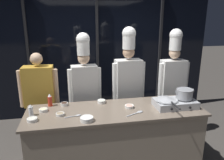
{
  "coord_description": "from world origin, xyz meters",
  "views": [
    {
      "loc": [
        -0.55,
        -2.69,
        2.14
      ],
      "look_at": [
        0.0,
        0.25,
        1.27
      ],
      "focal_mm": 35.0,
      "sensor_mm": 36.0,
      "label": 1
    }
  ],
  "objects_px": {
    "squeeze_bottle_chili": "(50,100)",
    "person_guest": "(40,93)",
    "serving_spoon_slotted": "(138,112)",
    "prep_bowl_garlic": "(32,119)",
    "prep_bowl_noodles": "(43,110)",
    "serving_spoon_solid": "(76,116)",
    "prep_bowl_mushrooms": "(60,114)",
    "chef_head": "(85,83)",
    "stock_pot": "(184,94)",
    "frying_pan": "(167,99)",
    "prep_bowl_bean_sprouts": "(101,101)",
    "prep_bowl_soy_glaze": "(64,104)",
    "portable_stove": "(175,103)",
    "prep_bowl_shrimp": "(129,106)",
    "squeeze_bottle_clear": "(31,110)",
    "chef_sous": "(128,78)",
    "prep_bowl_rice": "(87,119)",
    "chef_line": "(173,77)"
  },
  "relations": [
    {
      "from": "prep_bowl_shrimp",
      "to": "prep_bowl_soy_glaze",
      "type": "xyz_separation_m",
      "value": [
        -0.89,
        0.24,
        0.0
      ]
    },
    {
      "from": "prep_bowl_mushrooms",
      "to": "prep_bowl_garlic",
      "type": "bearing_deg",
      "value": -162.7
    },
    {
      "from": "prep_bowl_bean_sprouts",
      "to": "serving_spoon_slotted",
      "type": "bearing_deg",
      "value": -45.54
    },
    {
      "from": "stock_pot",
      "to": "prep_bowl_noodles",
      "type": "relative_size",
      "value": 2.22
    },
    {
      "from": "frying_pan",
      "to": "prep_bowl_mushrooms",
      "type": "bearing_deg",
      "value": 179.47
    },
    {
      "from": "prep_bowl_mushrooms",
      "to": "prep_bowl_soy_glaze",
      "type": "relative_size",
      "value": 1.08
    },
    {
      "from": "squeeze_bottle_clear",
      "to": "serving_spoon_slotted",
      "type": "height_order",
      "value": "squeeze_bottle_clear"
    },
    {
      "from": "chef_head",
      "to": "prep_bowl_rice",
      "type": "bearing_deg",
      "value": 82.95
    },
    {
      "from": "prep_bowl_noodles",
      "to": "squeeze_bottle_chili",
      "type": "bearing_deg",
      "value": 66.27
    },
    {
      "from": "frying_pan",
      "to": "prep_bowl_mushrooms",
      "type": "relative_size",
      "value": 4.94
    },
    {
      "from": "prep_bowl_soy_glaze",
      "to": "chef_head",
      "type": "relative_size",
      "value": 0.05
    },
    {
      "from": "chef_head",
      "to": "stock_pot",
      "type": "bearing_deg",
      "value": 146.81
    },
    {
      "from": "squeeze_bottle_chili",
      "to": "prep_bowl_bean_sprouts",
      "type": "distance_m",
      "value": 0.73
    },
    {
      "from": "serving_spoon_slotted",
      "to": "prep_bowl_garlic",
      "type": "bearing_deg",
      "value": 179.46
    },
    {
      "from": "stock_pot",
      "to": "squeeze_bottle_clear",
      "type": "relative_size",
      "value": 1.66
    },
    {
      "from": "squeeze_bottle_chili",
      "to": "person_guest",
      "type": "relative_size",
      "value": 0.11
    },
    {
      "from": "frying_pan",
      "to": "prep_bowl_bean_sprouts",
      "type": "height_order",
      "value": "frying_pan"
    },
    {
      "from": "squeeze_bottle_chili",
      "to": "serving_spoon_slotted",
      "type": "relative_size",
      "value": 0.69
    },
    {
      "from": "squeeze_bottle_clear",
      "to": "person_guest",
      "type": "xyz_separation_m",
      "value": [
        0.02,
        0.69,
        -0.02
      ]
    },
    {
      "from": "prep_bowl_soy_glaze",
      "to": "serving_spoon_slotted",
      "type": "height_order",
      "value": "prep_bowl_soy_glaze"
    },
    {
      "from": "frying_pan",
      "to": "squeeze_bottle_chili",
      "type": "height_order",
      "value": "squeeze_bottle_chili"
    },
    {
      "from": "prep_bowl_mushrooms",
      "to": "serving_spoon_solid",
      "type": "distance_m",
      "value": 0.21
    },
    {
      "from": "prep_bowl_soy_glaze",
      "to": "prep_bowl_mushrooms",
      "type": "bearing_deg",
      "value": -98.08
    },
    {
      "from": "prep_bowl_mushrooms",
      "to": "chef_head",
      "type": "xyz_separation_m",
      "value": [
        0.37,
        0.73,
        0.18
      ]
    },
    {
      "from": "prep_bowl_rice",
      "to": "serving_spoon_slotted",
      "type": "relative_size",
      "value": 0.62
    },
    {
      "from": "squeeze_bottle_clear",
      "to": "prep_bowl_rice",
      "type": "xyz_separation_m",
      "value": [
        0.69,
        -0.29,
        -0.04
      ]
    },
    {
      "from": "prep_bowl_garlic",
      "to": "serving_spoon_slotted",
      "type": "height_order",
      "value": "prep_bowl_garlic"
    },
    {
      "from": "stock_pot",
      "to": "person_guest",
      "type": "xyz_separation_m",
      "value": [
        -2.05,
        0.76,
        -0.13
      ]
    },
    {
      "from": "prep_bowl_noodles",
      "to": "prep_bowl_soy_glaze",
      "type": "relative_size",
      "value": 1.11
    },
    {
      "from": "prep_bowl_noodles",
      "to": "chef_sous",
      "type": "distance_m",
      "value": 1.46
    },
    {
      "from": "chef_head",
      "to": "serving_spoon_solid",
      "type": "bearing_deg",
      "value": 73.28
    },
    {
      "from": "chef_line",
      "to": "prep_bowl_soy_glaze",
      "type": "bearing_deg",
      "value": 11.35
    },
    {
      "from": "prep_bowl_noodles",
      "to": "serving_spoon_solid",
      "type": "bearing_deg",
      "value": -28.69
    },
    {
      "from": "portable_stove",
      "to": "prep_bowl_shrimp",
      "type": "bearing_deg",
      "value": 172.51
    },
    {
      "from": "prep_bowl_shrimp",
      "to": "prep_bowl_soy_glaze",
      "type": "distance_m",
      "value": 0.93
    },
    {
      "from": "stock_pot",
      "to": "squeeze_bottle_chili",
      "type": "relative_size",
      "value": 1.4
    },
    {
      "from": "prep_bowl_rice",
      "to": "chef_head",
      "type": "height_order",
      "value": "chef_head"
    },
    {
      "from": "portable_stove",
      "to": "stock_pot",
      "type": "xyz_separation_m",
      "value": [
        0.13,
        0.0,
        0.13
      ]
    },
    {
      "from": "squeeze_bottle_chili",
      "to": "prep_bowl_mushrooms",
      "type": "relative_size",
      "value": 1.64
    },
    {
      "from": "frying_pan",
      "to": "stock_pot",
      "type": "height_order",
      "value": "stock_pot"
    },
    {
      "from": "stock_pot",
      "to": "person_guest",
      "type": "bearing_deg",
      "value": 159.64
    },
    {
      "from": "prep_bowl_rice",
      "to": "prep_bowl_bean_sprouts",
      "type": "distance_m",
      "value": 0.6
    },
    {
      "from": "squeeze_bottle_chili",
      "to": "squeeze_bottle_clear",
      "type": "relative_size",
      "value": 1.18
    },
    {
      "from": "prep_bowl_soy_glaze",
      "to": "chef_line",
      "type": "relative_size",
      "value": 0.05
    },
    {
      "from": "serving_spoon_slotted",
      "to": "frying_pan",
      "type": "bearing_deg",
      "value": 12.93
    },
    {
      "from": "squeeze_bottle_clear",
      "to": "person_guest",
      "type": "relative_size",
      "value": 0.09
    },
    {
      "from": "portable_stove",
      "to": "squeeze_bottle_clear",
      "type": "bearing_deg",
      "value": 177.8
    },
    {
      "from": "squeeze_bottle_clear",
      "to": "chef_head",
      "type": "bearing_deg",
      "value": 42.06
    },
    {
      "from": "person_guest",
      "to": "chef_sous",
      "type": "xyz_separation_m",
      "value": [
        1.44,
        0.0,
        0.18
      ]
    },
    {
      "from": "frying_pan",
      "to": "person_guest",
      "type": "distance_m",
      "value": 1.94
    }
  ]
}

